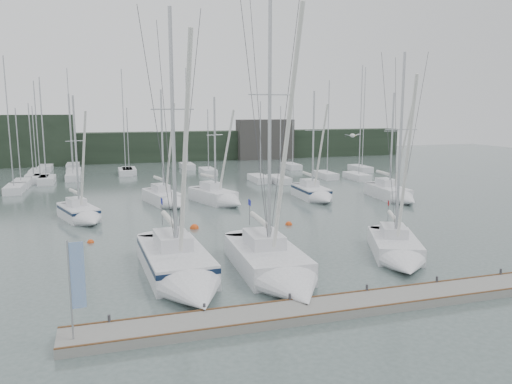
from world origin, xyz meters
TOP-DOWN VIEW (x-y plane):
  - ground at (0.00, 0.00)m, footprint 160.00×160.00m
  - dock at (0.00, -5.00)m, footprint 24.00×2.00m
  - far_treeline at (0.00, 62.00)m, footprint 90.00×4.00m
  - far_building_left at (-20.00, 60.00)m, footprint 12.00×3.00m
  - far_building_right at (18.00, 60.00)m, footprint 10.00×3.00m
  - mast_forest at (-4.81, 43.00)m, footprint 55.78×27.36m
  - sailboat_near_left at (-6.22, 0.60)m, footprint 3.75×11.28m
  - sailboat_near_center at (-1.30, -0.61)m, footprint 3.72×10.78m
  - sailboat_near_right at (6.80, 0.56)m, footprint 5.66×8.45m
  - sailboat_mid_a at (-11.65, 17.45)m, footprint 4.22×6.86m
  - sailboat_mid_b at (-4.20, 22.07)m, footprint 3.94×7.47m
  - sailboat_mid_c at (0.74, 21.20)m, footprint 4.72×7.53m
  - sailboat_mid_d at (10.29, 20.57)m, footprint 2.71×7.24m
  - sailboat_mid_e at (17.71, 18.00)m, footprint 3.09×8.27m
  - buoy_a at (-3.44, 12.47)m, footprint 0.68×0.68m
  - buoy_b at (3.90, 11.43)m, footprint 0.55×0.55m
  - buoy_c at (-10.97, 10.57)m, footprint 0.47×0.47m
  - dock_banner at (-11.15, -5.25)m, footprint 0.59×0.10m
  - seagull at (2.31, -1.53)m, footprint 0.98×0.47m

SIDE VIEW (x-z plane):
  - ground at x=0.00m, z-range 0.00..0.00m
  - buoy_a at x=-3.44m, z-range -0.34..0.34m
  - buoy_b at x=3.90m, z-range -0.27..0.27m
  - buoy_c at x=-10.97m, z-range -0.23..0.23m
  - dock at x=0.00m, z-range 0.00..0.40m
  - mast_forest at x=-4.81m, z-range -6.95..7.92m
  - sailboat_near_right at x=6.80m, z-range -6.14..7.16m
  - sailboat_mid_b at x=-4.20m, z-range -5.22..6.31m
  - sailboat_mid_a at x=-11.65m, z-range -4.86..5.96m
  - sailboat_mid_e at x=17.71m, z-range -5.12..6.25m
  - sailboat_mid_d at x=10.29m, z-range -5.20..6.35m
  - sailboat_mid_c at x=0.74m, z-range -4.86..6.02m
  - sailboat_near_center at x=-1.30m, z-range -7.78..8.97m
  - sailboat_near_left at x=-6.22m, z-range -7.00..8.33m
  - far_treeline at x=0.00m, z-range 0.00..5.00m
  - dock_banner at x=-11.15m, z-range 0.76..4.66m
  - far_building_right at x=18.00m, z-range 0.00..7.00m
  - far_building_left at x=-20.00m, z-range 0.00..8.00m
  - seagull at x=2.31m, z-range 7.65..7.84m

